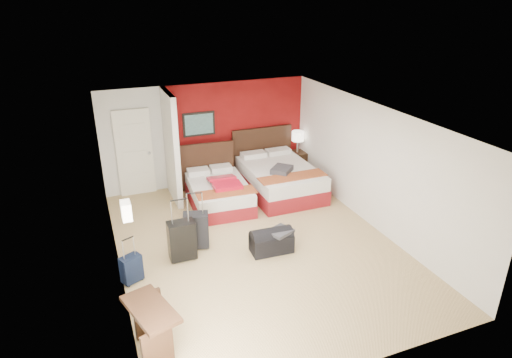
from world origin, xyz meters
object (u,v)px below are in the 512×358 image
suitcase_navy (132,270)px  desk (153,331)px  bed_right (280,180)px  suitcase_black (182,242)px  duffel_bag (271,242)px  nightstand (297,163)px  suitcase_charcoal (196,231)px  red_suitcase_open (224,182)px  table_lamp (298,142)px  bed_left (219,194)px

suitcase_navy → desk: 1.73m
bed_right → suitcase_black: suitcase_black is taller
bed_right → duffel_bag: bed_right is taller
nightstand → suitcase_charcoal: 4.23m
bed_right → red_suitcase_open: (-1.45, -0.23, 0.26)m
suitcase_black → nightstand: bearing=38.3°
table_lamp → suitcase_charcoal: 4.27m
suitcase_black → bed_left: bearing=56.2°
nightstand → desk: size_ratio=0.67×
red_suitcase_open → duffel_bag: (0.23, -2.10, -0.39)m
suitcase_navy → duffel_bag: 2.52m
table_lamp → suitcase_black: table_lamp is taller
bed_left → suitcase_navy: bed_left is taller
suitcase_charcoal → duffel_bag: suitcase_charcoal is taller
bed_left → duffel_bag: size_ratio=2.33×
bed_right → nightstand: size_ratio=3.58×
nightstand → suitcase_navy: nightstand is taller
nightstand → table_lamp: 0.58m
red_suitcase_open → nightstand: red_suitcase_open is taller
nightstand → table_lamp: size_ratio=1.09×
suitcase_navy → suitcase_charcoal: bearing=2.0°
desk → suitcase_black: bearing=51.0°
bed_left → duffel_bag: bearing=-77.8°
red_suitcase_open → suitcase_charcoal: 1.78m
suitcase_navy → desk: bearing=-113.3°
bed_right → suitcase_navy: bed_right is taller
red_suitcase_open → duffel_bag: size_ratio=1.09×
suitcase_black → suitcase_navy: bearing=-157.7°
suitcase_charcoal → duffel_bag: bearing=-12.4°
table_lamp → suitcase_charcoal: size_ratio=0.83×
bed_left → suitcase_charcoal: suitcase_charcoal is taller
table_lamp → suitcase_black: (-3.71, -2.86, -0.53)m
bed_left → red_suitcase_open: 0.35m
bed_left → desk: bearing=-114.7°
table_lamp → suitcase_navy: 5.70m
suitcase_black → bed_right: bearing=35.5°
red_suitcase_open → suitcase_black: bearing=-124.9°
suitcase_charcoal → duffel_bag: (1.25, -0.65, -0.14)m
suitcase_black → suitcase_navy: (-0.94, -0.37, -0.13)m
table_lamp → suitcase_charcoal: table_lamp is taller
nightstand → desk: 6.74m
bed_left → desk: size_ratio=1.96×
table_lamp → red_suitcase_open: bearing=-154.4°
red_suitcase_open → nightstand: (2.35, 1.13, -0.28)m
table_lamp → suitcase_charcoal: bearing=-142.7°
red_suitcase_open → table_lamp: (2.35, 1.13, 0.30)m
red_suitcase_open → table_lamp: table_lamp is taller
red_suitcase_open → suitcase_charcoal: (-1.02, -1.44, -0.25)m
bed_left → nightstand: size_ratio=2.93×
bed_right → suitcase_charcoal: (-2.47, -1.67, 0.01)m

